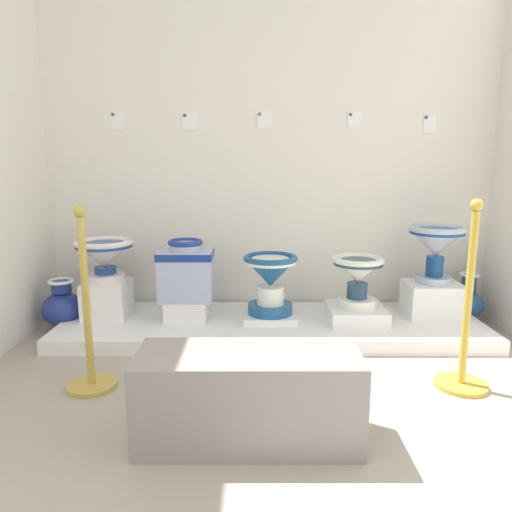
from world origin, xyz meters
TOP-DOWN VIEW (x-y plane):
  - ground_plane at (1.70, 0.99)m, footprint 5.40×5.98m
  - wall_back at (1.70, 3.21)m, footprint 3.60×0.06m
  - display_platform at (1.70, 2.72)m, footprint 2.95×0.87m
  - plinth_block_broad_patterned at (0.52, 2.79)m, footprint 0.30×0.32m
  - antique_toilet_broad_patterned at (0.52, 2.79)m, footprint 0.41×0.41m
  - plinth_block_central_ornate at (1.10, 2.76)m, footprint 0.29×0.29m
  - antique_toilet_central_ornate at (1.10, 2.76)m, footprint 0.38×0.26m
  - plinth_block_slender_white at (1.69, 2.71)m, footprint 0.37×0.32m
  - antique_toilet_slender_white at (1.69, 2.71)m, footprint 0.38×0.38m
  - plinth_block_squat_floral at (2.30, 2.69)m, footprint 0.39×0.39m
  - antique_toilet_squat_floral at (2.30, 2.69)m, footprint 0.36×0.36m
  - plinth_block_tall_cobalt at (2.88, 2.81)m, footprint 0.39×0.32m
  - antique_toilet_tall_cobalt at (2.88, 2.81)m, footprint 0.39×0.39m
  - info_placard_first at (0.55, 3.17)m, footprint 0.11×0.01m
  - info_placard_second at (1.10, 3.17)m, footprint 0.12×0.01m
  - info_placard_third at (1.65, 3.17)m, footprint 0.11×0.01m
  - info_placard_fourth at (2.33, 3.17)m, footprint 0.10×0.01m
  - info_placard_fifth at (2.90, 3.17)m, footprint 0.09×0.01m
  - decorative_vase_spare at (0.20, 2.77)m, footprint 0.29×0.29m
  - decorative_vase_companion at (3.20, 2.96)m, footprint 0.24×0.24m
  - stanchion_post_near_left at (0.71, 1.87)m, footprint 0.26×0.26m
  - stanchion_post_near_right at (2.70, 1.88)m, footprint 0.28×0.28m
  - museum_bench at (1.56, 1.38)m, footprint 0.95×0.36m

SIDE VIEW (x-z plane):
  - ground_plane at x=1.70m, z-range -0.02..0.00m
  - display_platform at x=1.70m, z-range 0.00..0.10m
  - plinth_block_slender_white at x=1.69m, z-range 0.10..0.15m
  - plinth_block_squat_floral at x=2.30m, z-range 0.10..0.20m
  - decorative_vase_companion at x=3.20m, z-range -0.04..0.34m
  - plinth_block_central_ornate at x=1.10m, z-range 0.10..0.23m
  - decorative_vase_spare at x=0.20m, z-range -0.02..0.36m
  - museum_bench at x=1.56m, z-range 0.00..0.40m
  - plinth_block_tall_cobalt at x=2.88m, z-range 0.10..0.34m
  - plinth_block_broad_patterned at x=0.52m, z-range 0.10..0.36m
  - stanchion_post_near_right at x=2.70m, z-range -0.23..0.78m
  - stanchion_post_near_left at x=0.71m, z-range -0.21..0.77m
  - antique_toilet_slender_white at x=1.69m, z-range 0.20..0.62m
  - antique_toilet_squat_floral at x=2.30m, z-range 0.26..0.62m
  - antique_toilet_central_ornate at x=1.10m, z-range 0.24..0.67m
  - antique_toilet_broad_patterned at x=0.52m, z-range 0.40..0.71m
  - antique_toilet_tall_cobalt at x=2.88m, z-range 0.42..0.84m
  - info_placard_fifth at x=2.90m, z-range 1.41..1.56m
  - info_placard_second at x=1.10m, z-range 1.43..1.57m
  - info_placard_first at x=0.55m, z-range 1.44..1.58m
  - info_placard_fourth at x=2.33m, z-range 1.45..1.57m
  - info_placard_third at x=1.65m, z-range 1.45..1.58m
  - wall_back at x=1.70m, z-range 0.00..3.08m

